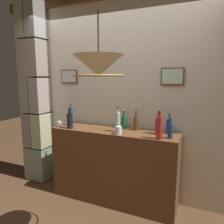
{
  "coord_description": "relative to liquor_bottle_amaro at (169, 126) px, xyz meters",
  "views": [
    {
      "loc": [
        1.05,
        -1.63,
        1.66
      ],
      "look_at": [
        0.0,
        0.76,
        1.23
      ],
      "focal_mm": 33.81,
      "sensor_mm": 36.0,
      "label": 1
    }
  ],
  "objects": [
    {
      "name": "liquor_bottle_mezcal",
      "position": [
        -0.6,
        -0.18,
        0.04
      ],
      "size": [
        0.06,
        0.06,
        0.31
      ],
      "color": "#A9BABD",
      "rests_on": "bar_shelf_unit"
    },
    {
      "name": "liquor_bottle_brandy",
      "position": [
        -1.36,
        -0.09,
        0.03
      ],
      "size": [
        0.06,
        0.06,
        0.31
      ],
      "color": "navy",
      "rests_on": "bar_shelf_unit"
    },
    {
      "name": "bar_shelf_unit",
      "position": [
        -0.68,
        -0.14,
        -0.58
      ],
      "size": [
        1.67,
        0.42,
        0.98
      ],
      "primitive_type": "cube",
      "color": "brown",
      "rests_on": "ground"
    },
    {
      "name": "liquor_bottle_tequila",
      "position": [
        -0.06,
        -0.29,
        0.04
      ],
      "size": [
        0.07,
        0.07,
        0.32
      ],
      "color": "#A22121",
      "rests_on": "bar_shelf_unit"
    },
    {
      "name": "liquor_bottle_sherry",
      "position": [
        -0.11,
        -0.08,
        0.01
      ],
      "size": [
        0.08,
        0.08,
        0.28
      ],
      "color": "brown",
      "rests_on": "bar_shelf_unit"
    },
    {
      "name": "liquor_bottle_gin",
      "position": [
        -0.59,
        0.01,
        -0.0
      ],
      "size": [
        0.07,
        0.07,
        0.26
      ],
      "color": "#195427",
      "rests_on": "bar_shelf_unit"
    },
    {
      "name": "liquor_bottle_amaro",
      "position": [
        0.0,
        0.0,
        0.0
      ],
      "size": [
        0.06,
        0.06,
        0.25
      ],
      "color": "navy",
      "rests_on": "bar_shelf_unit"
    },
    {
      "name": "stone_pillar",
      "position": [
        -2.04,
        -0.01,
        0.31
      ],
      "size": [
        0.38,
        0.37,
        2.74
      ],
      "color": "gray",
      "rests_on": "ground"
    },
    {
      "name": "liquor_bottle_scotch",
      "position": [
        -0.42,
        -0.0,
        0.0
      ],
      "size": [
        0.06,
        0.06,
        0.25
      ],
      "color": "#5D3214",
      "rests_on": "bar_shelf_unit"
    },
    {
      "name": "liquor_bottle_bourbon",
      "position": [
        0.05,
        -0.21,
        -0.01
      ],
      "size": [
        0.06,
        0.06,
        0.23
      ],
      "color": "navy",
      "rests_on": "bar_shelf_unit"
    },
    {
      "name": "glass_tumbler_rocks",
      "position": [
        -1.45,
        -0.25,
        -0.05
      ],
      "size": [
        0.06,
        0.06,
        0.08
      ],
      "color": "silver",
      "rests_on": "bar_shelf_unit"
    },
    {
      "name": "pendant_lamp",
      "position": [
        -0.43,
        -1.01,
        0.68
      ],
      "size": [
        0.43,
        0.43,
        0.51
      ],
      "color": "#EFE5C6"
    },
    {
      "name": "panelled_rear_partition",
      "position": [
        -0.68,
        0.15,
        0.42
      ],
      "size": [
        3.76,
        0.15,
        2.82
      ],
      "color": "beige",
      "rests_on": "ground"
    },
    {
      "name": "glass_tumbler_highball",
      "position": [
        -0.55,
        -0.28,
        -0.04
      ],
      "size": [
        0.08,
        0.08,
        0.1
      ],
      "color": "silver",
      "rests_on": "bar_shelf_unit"
    },
    {
      "name": "liquor_bottle_vodka",
      "position": [
        -1.26,
        -0.27,
        0.02
      ],
      "size": [
        0.08,
        0.08,
        0.27
      ],
      "color": "black",
      "rests_on": "bar_shelf_unit"
    }
  ]
}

